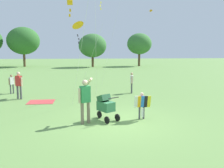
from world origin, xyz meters
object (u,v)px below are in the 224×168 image
stroller (106,105)px  kite_green_novelty (78,26)px  person_red_shirt (19,83)px  person_sitting_far (12,82)px  person_adult_flyer (85,97)px  picnic_blanket (41,102)px  person_couple_left (132,81)px  child_with_butterfly_kite (142,103)px

stroller → kite_green_novelty: kite_green_novelty is taller
person_red_shirt → person_sitting_far: bearing=118.3°
stroller → person_red_shirt: (-4.49, 4.39, 0.29)m
kite_green_novelty → person_red_shirt: size_ratio=2.94×
stroller → person_adult_flyer: bearing=-155.3°
stroller → kite_green_novelty: (-1.28, 6.06, 3.55)m
person_red_shirt → picnic_blanket: person_red_shirt is taller
person_sitting_far → person_couple_left: 7.44m
person_adult_flyer → person_couple_left: person_adult_flyer is taller
person_red_shirt → person_sitting_far: size_ratio=1.27×
person_adult_flyer → stroller: size_ratio=1.63×
kite_green_novelty → person_couple_left: (3.28, -0.45, -3.39)m
person_couple_left → person_sitting_far: bearing=176.1°
person_couple_left → kite_green_novelty: bearing=172.1°
person_red_shirt → person_couple_left: 6.61m
person_red_shirt → kite_green_novelty: bearing=27.5°
person_sitting_far → child_with_butterfly_kite: bearing=-41.8°
picnic_blanket → person_couple_left: bearing=22.0°
person_couple_left → person_red_shirt: bearing=-169.4°
person_sitting_far → person_couple_left: bearing=-3.9°
person_adult_flyer → person_sitting_far: 7.96m
person_adult_flyer → person_sitting_far: bearing=125.7°
kite_green_novelty → person_sitting_far: (-4.14, 0.05, -3.46)m
child_with_butterfly_kite → person_adult_flyer: bearing=-171.1°
stroller → child_with_butterfly_kite: bearing=-0.4°
child_with_butterfly_kite → picnic_blanket: size_ratio=0.81×
child_with_butterfly_kite → kite_green_novelty: 7.52m
stroller → picnic_blanket: stroller is taller
stroller → person_couple_left: 5.96m
person_adult_flyer → person_sitting_far: (-4.64, 6.47, -0.29)m
stroller → person_couple_left: (2.00, 5.61, 0.16)m
person_adult_flyer → person_couple_left: bearing=65.0°
person_sitting_far → person_couple_left: (7.42, -0.50, 0.07)m
stroller → person_red_shirt: bearing=135.7°
child_with_butterfly_kite → person_red_shirt: size_ratio=0.71×
stroller → kite_green_novelty: 7.14m
person_adult_flyer → person_sitting_far: person_adult_flyer is taller
stroller → person_sitting_far: size_ratio=0.89×
person_adult_flyer → person_red_shirt: bearing=128.0°
picnic_blanket → person_sitting_far: bearing=131.1°
child_with_butterfly_kite → person_couple_left: bearing=84.1°
child_with_butterfly_kite → person_couple_left: (0.58, 5.62, 0.12)m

